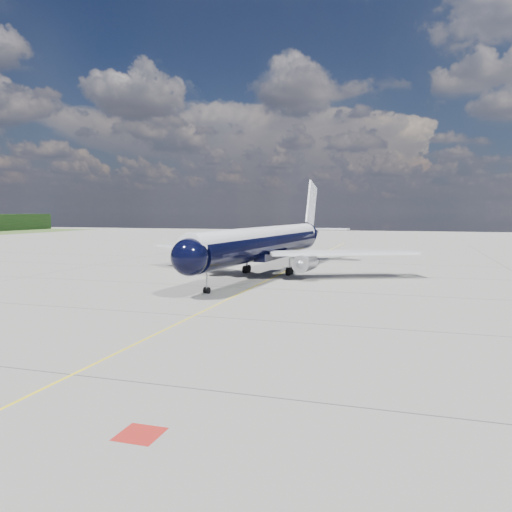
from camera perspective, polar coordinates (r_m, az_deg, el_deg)
name	(u,v)px	position (r m, az deg, el deg)	size (l,w,h in m)	color
ground	(264,282)	(58.73, 0.92, -2.96)	(320.00, 320.00, 0.00)	gray
taxiway_centerline	(251,288)	(54.00, -0.56, -3.67)	(0.16, 160.00, 0.01)	yellow
red_marking	(140,434)	(20.20, -13.13, -19.21)	(1.60, 1.60, 0.01)	maroon
main_airliner	(267,243)	(65.50, 1.31, 1.54)	(38.07, 46.52, 13.44)	black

